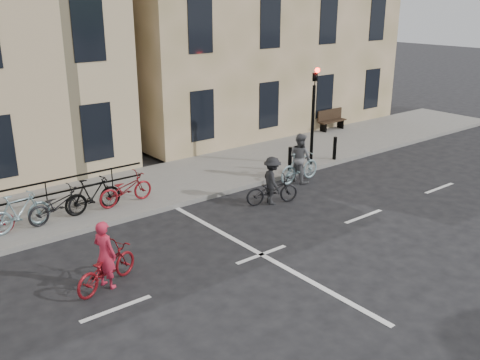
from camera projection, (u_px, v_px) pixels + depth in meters
ground at (261, 255)px, 13.52m from camera, size 120.00×120.00×0.00m
sidewalk at (24, 218)px, 15.59m from camera, size 46.00×4.00×0.15m
traffic_light at (314, 104)px, 19.59m from camera, size 0.18×0.30×3.90m
bollard_east at (290, 159)px, 19.42m from camera, size 0.14×0.14×0.90m
bollard_west at (335, 148)px, 20.83m from camera, size 0.14×0.14×0.90m
bench at (331, 119)px, 25.50m from camera, size 1.60×0.41×0.97m
parked_bikes at (19, 212)px, 14.49m from camera, size 8.30×1.23×1.05m
cyclist_pink at (106, 264)px, 11.88m from camera, size 1.88×1.24×1.58m
cyclist_grey at (300, 162)px, 18.67m from camera, size 1.82×0.86×1.74m
cyclist_dark at (272, 186)px, 16.69m from camera, size 1.81×1.13×1.53m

